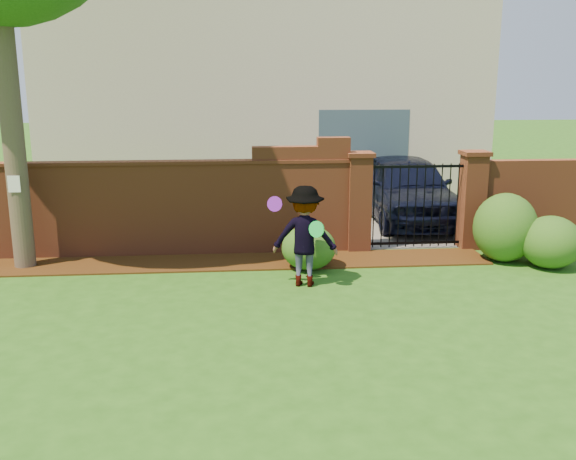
{
  "coord_description": "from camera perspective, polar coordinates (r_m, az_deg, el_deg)",
  "views": [
    {
      "loc": [
        0.03,
        -7.78,
        3.26
      ],
      "look_at": [
        0.83,
        1.4,
        1.05
      ],
      "focal_mm": 40.26,
      "sensor_mm": 36.0,
      "label": 1
    }
  ],
  "objects": [
    {
      "name": "shrub_middle",
      "position": [
        12.15,
        18.63,
        0.21
      ],
      "size": [
        1.13,
        1.13,
        1.24
      ],
      "primitive_type": "ellipsoid",
      "color": "#1E5018",
      "rests_on": "ground"
    },
    {
      "name": "ground",
      "position": [
        8.44,
        -4.87,
        -9.33
      ],
      "size": [
        80.0,
        80.0,
        0.01
      ],
      "primitive_type": "cube",
      "color": "#275916",
      "rests_on": "ground"
    },
    {
      "name": "house",
      "position": [
        19.8,
        -2.24,
        13.18
      ],
      "size": [
        12.4,
        6.4,
        6.3
      ],
      "color": "beige",
      "rests_on": "ground"
    },
    {
      "name": "pillar_left",
      "position": [
        12.23,
        6.27,
        2.55
      ],
      "size": [
        0.5,
        0.5,
        1.88
      ],
      "color": "brown",
      "rests_on": "ground"
    },
    {
      "name": "brick_wall",
      "position": [
        12.18,
        -14.55,
        2.0
      ],
      "size": [
        8.7,
        0.31,
        2.16
      ],
      "color": "brown",
      "rests_on": "ground"
    },
    {
      "name": "man",
      "position": [
        10.12,
        1.45,
        -0.59
      ],
      "size": [
        1.15,
        0.82,
        1.6
      ],
      "primitive_type": "imported",
      "rotation": [
        0.0,
        0.0,
        2.9
      ],
      "color": "gray",
      "rests_on": "ground"
    },
    {
      "name": "brick_wall_return",
      "position": [
        13.7,
        23.77,
        2.2
      ],
      "size": [
        4.0,
        0.25,
        1.7
      ],
      "primitive_type": "cube",
      "color": "brown",
      "rests_on": "ground"
    },
    {
      "name": "driveway",
      "position": [
        16.48,
        7.26,
        1.98
      ],
      "size": [
        3.2,
        8.0,
        0.01
      ],
      "primitive_type": "cube",
      "color": "slate",
      "rests_on": "ground"
    },
    {
      "name": "shrub_right",
      "position": [
        12.04,
        22.21,
        -1.0
      ],
      "size": [
        1.03,
        1.03,
        0.91
      ],
      "primitive_type": "ellipsoid",
      "color": "#1E5018",
      "rests_on": "ground"
    },
    {
      "name": "iron_gate",
      "position": [
        12.51,
        11.21,
        2.14
      ],
      "size": [
        1.78,
        0.03,
        1.6
      ],
      "color": "black",
      "rests_on": "ground"
    },
    {
      "name": "pillar_right",
      "position": [
        12.84,
        15.95,
        2.63
      ],
      "size": [
        0.5,
        0.5,
        1.88
      ],
      "color": "brown",
      "rests_on": "ground"
    },
    {
      "name": "frisbee_green",
      "position": [
        9.84,
        2.54,
        0.07
      ],
      "size": [
        0.24,
        0.2,
        0.26
      ],
      "primitive_type": "cylinder",
      "rotation": [
        1.43,
        0.0,
        -0.64
      ],
      "color": "green",
      "rests_on": "man"
    },
    {
      "name": "shrub_left",
      "position": [
        11.09,
        1.84,
        -1.56
      ],
      "size": [
        0.94,
        0.94,
        0.77
      ],
      "primitive_type": "ellipsoid",
      "color": "#1E5018",
      "rests_on": "ground"
    },
    {
      "name": "mulch_bed",
      "position": [
        11.62,
        -9.65,
        -2.93
      ],
      "size": [
        11.1,
        1.08,
        0.03
      ],
      "primitive_type": "cube",
      "color": "#341C09",
      "rests_on": "ground"
    },
    {
      "name": "paper_notice",
      "position": [
        11.7,
        -23.05,
        3.76
      ],
      "size": [
        0.2,
        0.01,
        0.28
      ],
      "primitive_type": "cube",
      "color": "white",
      "rests_on": "tree"
    },
    {
      "name": "frisbee_purple",
      "position": [
        10.02,
        -1.18,
        2.32
      ],
      "size": [
        0.25,
        0.15,
        0.24
      ],
      "primitive_type": "cylinder",
      "rotation": [
        1.36,
        0.0,
        -0.34
      ],
      "color": "purple",
      "rests_on": "man"
    },
    {
      "name": "car",
      "position": [
        14.76,
        10.67,
        3.49
      ],
      "size": [
        1.85,
        4.47,
        1.51
      ],
      "primitive_type": "imported",
      "rotation": [
        0.0,
        0.0,
        -0.01
      ],
      "color": "black",
      "rests_on": "ground"
    }
  ]
}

